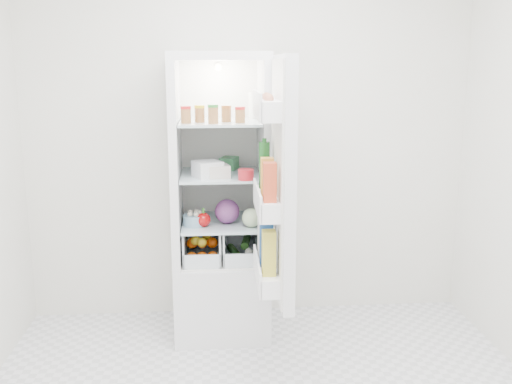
{
  "coord_description": "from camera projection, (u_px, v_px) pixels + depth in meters",
  "views": [
    {
      "loc": [
        -0.26,
        -2.34,
        1.71
      ],
      "look_at": [
        0.01,
        0.95,
        0.99
      ],
      "focal_mm": 40.0,
      "sensor_mm": 36.0,
      "label": 1
    }
  ],
  "objects": [
    {
      "name": "citrus_pile",
      "position": [
        202.0,
        247.0,
        3.62
      ],
      "size": [
        0.2,
        0.24,
        0.16
      ],
      "color": "#FF5C0D",
      "rests_on": "refrigerator"
    },
    {
      "name": "tub_white",
      "position": [
        208.0,
        169.0,
        3.45
      ],
      "size": [
        0.2,
        0.2,
        0.1
      ],
      "primitive_type": "cube",
      "rotation": [
        0.0,
        0.0,
        0.41
      ],
      "color": "silver",
      "rests_on": "shelf_mid"
    },
    {
      "name": "room_walls",
      "position": [
        273.0,
        97.0,
        2.33
      ],
      "size": [
        3.02,
        3.02,
        2.61
      ],
      "color": "silver",
      "rests_on": "ground"
    },
    {
      "name": "salad_bag",
      "position": [
        251.0,
        218.0,
        3.5
      ],
      "size": [
        0.12,
        0.12,
        0.12
      ],
      "primitive_type": "sphere",
      "color": "#B2C997",
      "rests_on": "shelf_low"
    },
    {
      "name": "tin_red",
      "position": [
        246.0,
        175.0,
        3.37
      ],
      "size": [
        0.1,
        0.1,
        0.06
      ],
      "primitive_type": "cylinder",
      "rotation": [
        0.0,
        0.0,
        0.07
      ],
      "color": "red",
      "rests_on": "shelf_mid"
    },
    {
      "name": "mushroom_bowl",
      "position": [
        195.0,
        220.0,
        3.54
      ],
      "size": [
        0.16,
        0.16,
        0.07
      ],
      "primitive_type": "cylinder",
      "rotation": [
        0.0,
        0.0,
        0.12
      ],
      "color": "#86AFC8",
      "rests_on": "shelf_low"
    },
    {
      "name": "fridge_door",
      "position": [
        278.0,
        186.0,
        3.03
      ],
      "size": [
        0.18,
        0.6,
        1.3
      ],
      "rotation": [
        0.0,
        0.0,
        1.56
      ],
      "color": "white",
      "rests_on": "refrigerator"
    },
    {
      "name": "shelf_top",
      "position": [
        220.0,
        122.0,
        3.51
      ],
      "size": [
        0.49,
        0.53,
        0.02
      ],
      "primitive_type": "cube",
      "color": "silver",
      "rests_on": "refrigerator"
    },
    {
      "name": "squeeze_bottle",
      "position": [
        252.0,
        105.0,
        3.65
      ],
      "size": [
        0.06,
        0.06,
        0.17
      ],
      "primitive_type": "cylinder",
      "rotation": [
        0.0,
        0.0,
        0.36
      ],
      "color": "white",
      "rests_on": "shelf_top"
    },
    {
      "name": "crisper_left",
      "position": [
        202.0,
        242.0,
        3.66
      ],
      "size": [
        0.23,
        0.46,
        0.22
      ],
      "primitive_type": null,
      "color": "silver",
      "rests_on": "refrigerator"
    },
    {
      "name": "bell_pepper",
      "position": [
        204.0,
        220.0,
        3.51
      ],
      "size": [
        0.09,
        0.09,
        0.09
      ],
      "primitive_type": "sphere",
      "color": "#B30B0D",
      "rests_on": "shelf_low"
    },
    {
      "name": "red_cabbage",
      "position": [
        227.0,
        211.0,
        3.58
      ],
      "size": [
        0.15,
        0.15,
        0.15
      ],
      "primitive_type": "sphere",
      "color": "#59205F",
      "rests_on": "shelf_low"
    },
    {
      "name": "crisper_right",
      "position": [
        240.0,
        241.0,
        3.68
      ],
      "size": [
        0.23,
        0.46,
        0.22
      ],
      "primitive_type": null,
      "color": "silver",
      "rests_on": "refrigerator"
    },
    {
      "name": "refrigerator",
      "position": [
        221.0,
        231.0,
        3.72
      ],
      "size": [
        0.6,
        0.6,
        1.8
      ],
      "color": "white",
      "rests_on": "ground"
    },
    {
      "name": "condiment_jars",
      "position": [
        213.0,
        116.0,
        3.38
      ],
      "size": [
        0.38,
        0.16,
        0.08
      ],
      "color": "#B21919",
      "rests_on": "shelf_top"
    },
    {
      "name": "foil_tray",
      "position": [
        217.0,
        166.0,
        3.73
      ],
      "size": [
        0.19,
        0.16,
        0.04
      ],
      "primitive_type": "cube",
      "rotation": [
        0.0,
        0.0,
        -0.17
      ],
      "color": "silver",
      "rests_on": "shelf_mid"
    },
    {
      "name": "shelf_low",
      "position": [
        221.0,
        222.0,
        3.65
      ],
      "size": [
        0.49,
        0.53,
        0.01
      ],
      "primitive_type": "cube",
      "color": "silver",
      "rests_on": "refrigerator"
    },
    {
      "name": "shelf_mid",
      "position": [
        220.0,
        175.0,
        3.58
      ],
      "size": [
        0.49,
        0.53,
        0.02
      ],
      "primitive_type": "cube",
      "color": "silver",
      "rests_on": "refrigerator"
    },
    {
      "name": "tub_green",
      "position": [
        229.0,
        163.0,
        3.73
      ],
      "size": [
        0.14,
        0.16,
        0.08
      ],
      "primitive_type": "cube",
      "rotation": [
        0.0,
        0.0,
        -0.33
      ],
      "color": "#419055",
      "rests_on": "shelf_mid"
    },
    {
      "name": "veg_pile",
      "position": [
        241.0,
        248.0,
        3.69
      ],
      "size": [
        0.16,
        0.3,
        0.1
      ],
      "color": "#1D4617",
      "rests_on": "refrigerator"
    },
    {
      "name": "tub_cream",
      "position": [
        218.0,
        171.0,
        3.45
      ],
      "size": [
        0.15,
        0.15,
        0.08
      ],
      "primitive_type": "cube",
      "rotation": [
        0.0,
        0.0,
        0.19
      ],
      "color": "beige",
      "rests_on": "shelf_mid"
    }
  ]
}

